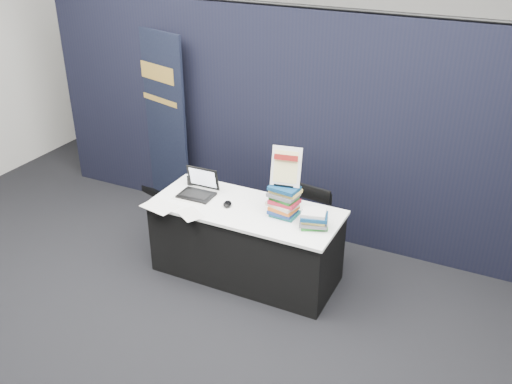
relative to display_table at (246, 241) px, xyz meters
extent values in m
plane|color=black|center=(0.00, -0.55, -0.38)|extent=(8.00, 8.00, 0.00)
cube|color=beige|center=(0.00, 3.45, 1.37)|extent=(8.00, 0.02, 3.50)
cube|color=black|center=(0.00, 1.05, 0.82)|extent=(6.00, 0.08, 2.40)
cube|color=black|center=(0.00, 0.00, -0.02)|extent=(1.76, 0.71, 0.72)
cube|color=white|center=(0.00, 0.00, 0.36)|extent=(1.80, 0.75, 0.03)
cube|color=black|center=(-0.53, -0.01, 0.38)|extent=(0.34, 0.24, 0.02)
cube|color=black|center=(-0.53, 0.11, 0.51)|extent=(0.33, 0.07, 0.23)
cube|color=white|center=(-0.53, 0.10, 0.51)|extent=(0.28, 0.05, 0.18)
ellipsoid|color=black|center=(-0.17, -0.04, 0.39)|extent=(0.12, 0.15, 0.04)
cube|color=white|center=(-0.74, -0.34, 0.38)|extent=(0.36, 0.29, 0.00)
cube|color=silver|center=(-0.40, -0.33, 0.38)|extent=(0.31, 0.28, 0.00)
cube|color=silver|center=(-0.57, -0.03, 0.38)|extent=(0.35, 0.26, 0.00)
cylinder|color=black|center=(-0.72, 0.19, 0.42)|extent=(0.09, 0.09, 0.09)
cube|color=#175758|center=(0.38, 0.03, 0.39)|extent=(0.27, 0.22, 0.03)
cube|color=navy|center=(0.38, 0.03, 0.42)|extent=(0.27, 0.22, 0.03)
cube|color=#BC561A|center=(0.38, 0.03, 0.46)|extent=(0.27, 0.22, 0.03)
cube|color=#C0B69D|center=(0.38, 0.03, 0.49)|extent=(0.27, 0.22, 0.03)
cube|color=#A41A2D|center=(0.38, 0.03, 0.52)|extent=(0.27, 0.22, 0.03)
cube|color=#1A621E|center=(0.38, 0.03, 0.56)|extent=(0.27, 0.22, 0.03)
cube|color=#56575C|center=(0.38, 0.03, 0.59)|extent=(0.27, 0.22, 0.03)
cube|color=#D3B754|center=(0.38, 0.03, 0.62)|extent=(0.27, 0.22, 0.03)
cube|color=navy|center=(0.38, 0.03, 0.65)|extent=(0.27, 0.22, 0.03)
cube|color=#1A621E|center=(0.70, -0.05, 0.39)|extent=(0.27, 0.24, 0.03)
cube|color=#56575C|center=(0.70, -0.05, 0.42)|extent=(0.27, 0.24, 0.03)
cube|color=#D3B754|center=(0.70, -0.05, 0.45)|extent=(0.27, 0.24, 0.03)
cube|color=navy|center=(0.70, -0.05, 0.49)|extent=(0.27, 0.24, 0.03)
cube|color=silver|center=(0.70, -0.05, 0.52)|extent=(0.27, 0.24, 0.03)
cube|color=black|center=(0.38, 0.01, 0.68)|extent=(0.18, 0.05, 0.02)
cylinder|color=black|center=(0.30, 0.10, 0.79)|extent=(0.03, 0.09, 0.26)
cylinder|color=black|center=(0.45, 0.10, 0.79)|extent=(0.03, 0.09, 0.26)
cube|color=silver|center=(0.38, 0.06, 0.85)|extent=(0.28, 0.15, 0.35)
cube|color=#ECE193|center=(0.38, 0.05, 0.85)|extent=(0.22, 0.11, 0.28)
cube|color=maroon|center=(0.38, 0.05, 0.94)|extent=(0.21, 0.05, 0.05)
cube|color=black|center=(-1.58, 0.93, -0.33)|extent=(0.87, 0.35, 0.08)
cube|color=black|center=(-1.58, 0.95, 0.66)|extent=(0.80, 0.27, 2.08)
cube|color=gold|center=(-1.58, 0.93, 1.23)|extent=(0.55, 0.17, 0.19)
cube|color=gold|center=(-1.58, 0.93, 0.92)|extent=(0.60, 0.18, 0.06)
cylinder|color=black|center=(0.29, 0.20, -0.18)|extent=(0.02, 0.02, 0.40)
cylinder|color=black|center=(0.65, 0.20, -0.18)|extent=(0.02, 0.02, 0.40)
cylinder|color=black|center=(0.29, 0.55, -0.18)|extent=(0.02, 0.02, 0.40)
cylinder|color=black|center=(0.65, 0.55, -0.18)|extent=(0.02, 0.02, 0.40)
cube|color=black|center=(0.47, 0.38, 0.04)|extent=(0.41, 0.41, 0.04)
cube|color=black|center=(0.47, 0.55, 0.37)|extent=(0.35, 0.07, 0.14)
camera|label=1|loc=(2.15, -4.14, 2.95)|focal=40.00mm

